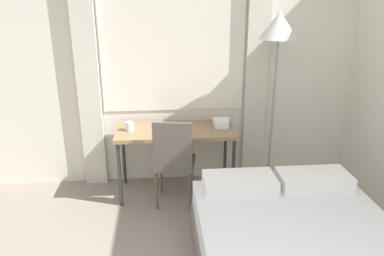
# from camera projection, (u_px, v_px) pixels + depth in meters

# --- Properties ---
(wall_back_with_window) EXTENTS (4.75, 0.13, 2.70)m
(wall_back_with_window) POSITION_uv_depth(u_px,v_px,m) (185.00, 65.00, 4.09)
(wall_back_with_window) COLOR silver
(wall_back_with_window) RESTS_ON ground_plane
(desk) EXTENTS (1.25, 0.57, 0.74)m
(desk) POSITION_uv_depth(u_px,v_px,m) (176.00, 135.00, 3.97)
(desk) COLOR #937551
(desk) RESTS_ON ground_plane
(desk_chair) EXTENTS (0.46, 0.46, 0.94)m
(desk_chair) POSITION_uv_depth(u_px,v_px,m) (174.00, 158.00, 3.74)
(desk_chair) COLOR #59514C
(desk_chair) RESTS_ON ground_plane
(standing_lamp) EXTENTS (0.38, 0.38, 1.92)m
(standing_lamp) POSITION_uv_depth(u_px,v_px,m) (278.00, 41.00, 3.63)
(standing_lamp) COLOR #4C4C51
(standing_lamp) RESTS_ON ground_plane
(telephone) EXTENTS (0.17, 0.17, 0.10)m
(telephone) POSITION_uv_depth(u_px,v_px,m) (221.00, 123.00, 4.01)
(telephone) COLOR white
(telephone) RESTS_ON desk
(book) EXTENTS (0.29, 0.18, 0.02)m
(book) POSITION_uv_depth(u_px,v_px,m) (170.00, 126.00, 3.99)
(book) COLOR navy
(book) RESTS_ON desk
(mug) EXTENTS (0.08, 0.08, 0.09)m
(mug) POSITION_uv_depth(u_px,v_px,m) (130.00, 126.00, 3.89)
(mug) COLOR white
(mug) RESTS_ON desk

